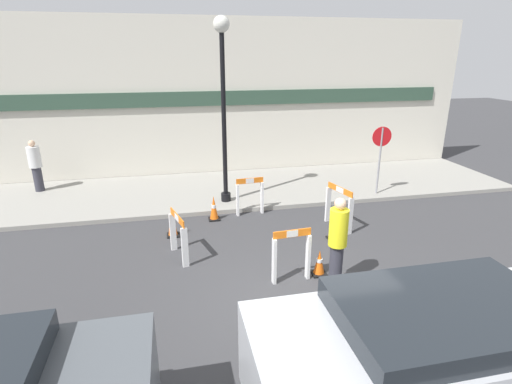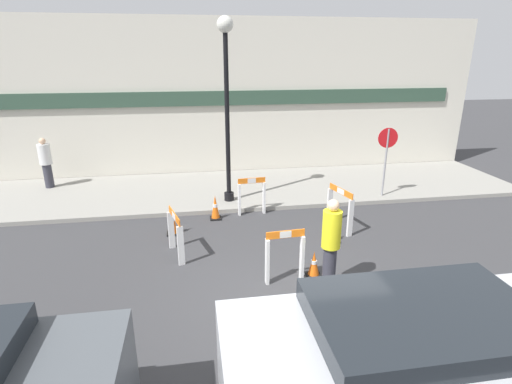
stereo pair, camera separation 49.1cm
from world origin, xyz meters
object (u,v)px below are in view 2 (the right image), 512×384
at_px(person_worker, 331,242).
at_px(parked_car_1, 416,363).
at_px(stop_sign, 387,151).
at_px(streetlamp_post, 227,87).
at_px(person_pedestrian, 46,162).

distance_m(person_worker, parked_car_1, 3.09).
xyz_separation_m(person_worker, parked_car_1, (-0.06, -3.09, -0.02)).
relative_size(stop_sign, parked_car_1, 0.48).
bearing_deg(streetlamp_post, person_pedestrian, 159.28).
bearing_deg(parked_car_1, person_worker, 88.93).
bearing_deg(parked_car_1, stop_sign, 66.32).
bearing_deg(person_worker, parked_car_1, 157.82).
relative_size(person_worker, parked_car_1, 0.41).
bearing_deg(person_worker, streetlamp_post, -4.35).
relative_size(stop_sign, person_pedestrian, 1.28).
distance_m(streetlamp_post, person_worker, 5.60).
distance_m(stop_sign, parked_car_1, 8.30).
height_order(streetlamp_post, person_worker, streetlamp_post).
bearing_deg(person_pedestrian, stop_sign, 150.57).
bearing_deg(person_worker, stop_sign, -57.13).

